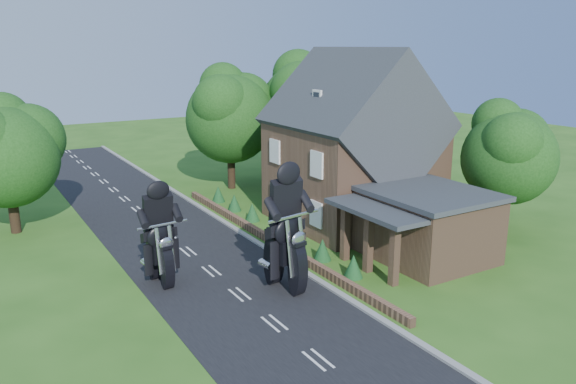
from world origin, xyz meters
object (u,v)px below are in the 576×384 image
motorcycle_lead (286,271)px  motorcycle_follow (161,269)px  garden_wall (270,239)px  annex (425,224)px  house (353,150)px

motorcycle_lead → motorcycle_follow: size_ratio=1.20×
garden_wall → annex: (5.57, -5.80, 1.57)m
garden_wall → house: size_ratio=2.15×
house → motorcycle_lead: house is taller
motorcycle_lead → motorcycle_follow: 5.54m
garden_wall → house: bearing=9.2°
garden_wall → annex: bearing=-46.2°
house → motorcycle_follow: 13.84m
garden_wall → house: house is taller
annex → motorcycle_follow: bearing=163.9°
annex → motorcycle_follow: annex is taller
garden_wall → annex: annex is taller
motorcycle_lead → house: bearing=-152.1°
garden_wall → motorcycle_follow: (-6.77, -2.23, 0.51)m
annex → motorcycle_follow: 12.89m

